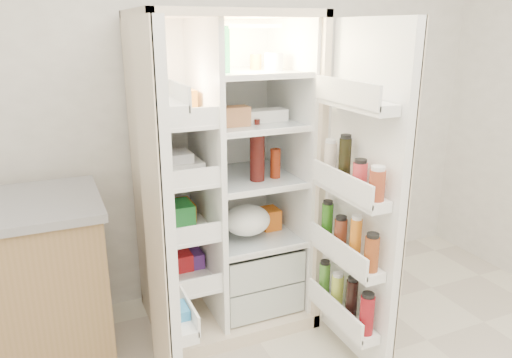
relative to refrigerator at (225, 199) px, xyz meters
name	(u,v)px	position (x,y,z in m)	size (l,w,h in m)	color
wall_back	(211,89)	(0.05, 0.35, 0.61)	(4.00, 0.02, 2.70)	silver
refrigerator	(225,199)	(0.00, 0.00, 0.00)	(0.92, 0.70, 1.80)	beige
freezer_door	(160,226)	(-0.52, -0.60, 0.15)	(0.15, 0.40, 1.72)	white
fridge_door	(361,207)	(0.47, -0.69, 0.12)	(0.17, 0.58, 1.72)	white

